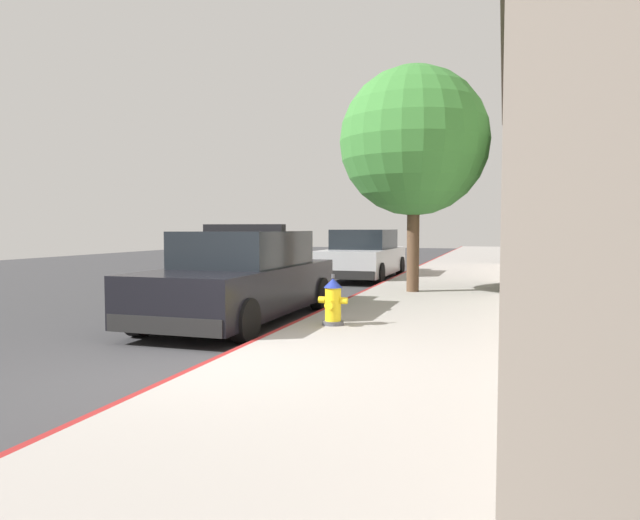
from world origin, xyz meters
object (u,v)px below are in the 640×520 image
Objects in this scene: parked_car_silver_ahead at (364,256)px; street_tree at (414,142)px; fire_hydrant at (333,302)px; police_cruiser at (243,278)px.

parked_car_silver_ahead is 0.96× the size of street_tree.
street_tree is (2.22, -4.51, 2.81)m from parked_car_silver_ahead.
fire_hydrant is at bearing -79.36° from parked_car_silver_ahead.
fire_hydrant is at bearing -95.38° from street_tree.
police_cruiser is 8.54m from parked_car_silver_ahead.
fire_hydrant is 0.15× the size of street_tree.
police_cruiser is at bearing -90.76° from parked_car_silver_ahead.
police_cruiser is 2.06m from fire_hydrant.
parked_car_silver_ahead is (0.11, 8.54, -0.00)m from police_cruiser.
street_tree is at bearing 60.02° from police_cruiser.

